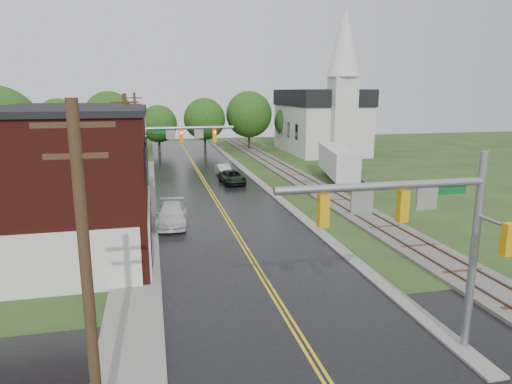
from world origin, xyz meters
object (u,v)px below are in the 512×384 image
object	(u,v)px
church	(323,114)
suv_dark	(232,177)
traffic_signal_far	(172,143)
tree_left_e	(119,128)
brick_building	(11,188)
utility_pole_b	(128,156)
pickup_white	(172,215)
utility_pole_a	(87,279)
utility_pole_c	(136,130)
sedan_silver	(224,171)
tree_left_c	(65,137)
semi_trailer	(338,161)
traffic_signal_near	(422,220)

from	to	relation	value
church	suv_dark	world-z (taller)	church
traffic_signal_far	suv_dark	world-z (taller)	traffic_signal_far
tree_left_e	brick_building	bearing A→B (deg)	-96.71
brick_building	utility_pole_b	world-z (taller)	utility_pole_b
suv_dark	utility_pole_b	bearing A→B (deg)	-131.60
pickup_white	utility_pole_a	bearing A→B (deg)	-93.50
traffic_signal_far	utility_pole_b	distance (m)	6.01
utility_pole_c	sedan_silver	size ratio (longest dim) A/B	2.31
brick_building	utility_pole_b	size ratio (longest dim) A/B	1.59
brick_building	utility_pole_a	bearing A→B (deg)	-69.25
tree_left_c	semi_trailer	bearing A→B (deg)	-15.21
traffic_signal_near	utility_pole_a	world-z (taller)	utility_pole_a
traffic_signal_far	pickup_white	xyz separation A→B (m)	(-0.54, -6.67, -4.25)
tree_left_c	pickup_white	bearing A→B (deg)	-63.31
traffic_signal_near	tree_left_c	size ratio (longest dim) A/B	0.96
church	sedan_silver	xyz separation A→B (m)	(-17.58, -15.81, -5.19)
utility_pole_b	utility_pole_c	size ratio (longest dim) A/B	1.00
utility_pole_c	traffic_signal_near	bearing A→B (deg)	-76.26
utility_pole_b	tree_left_e	world-z (taller)	utility_pole_b
suv_dark	traffic_signal_far	bearing A→B (deg)	-135.07
brick_building	pickup_white	bearing A→B (deg)	32.19
brick_building	traffic_signal_far	distance (m)	15.03
tree_left_e	sedan_silver	size ratio (longest dim) A/B	2.10
utility_pole_c	tree_left_e	size ratio (longest dim) A/B	1.10
pickup_white	tree_left_e	bearing A→B (deg)	105.02
tree_left_e	semi_trailer	distance (m)	26.21
traffic_signal_near	tree_left_e	size ratio (longest dim) A/B	0.90
tree_left_e	tree_left_c	bearing A→B (deg)	-129.81
church	utility_pole_a	xyz separation A→B (m)	(-26.80, -53.74, -1.11)
tree_left_c	suv_dark	size ratio (longest dim) A/B	1.64
traffic_signal_far	tree_left_e	size ratio (longest dim) A/B	0.90
church	traffic_signal_near	size ratio (longest dim) A/B	2.72
traffic_signal_far	utility_pole_c	bearing A→B (deg)	101.09
utility_pole_a	utility_pole_c	bearing A→B (deg)	90.00
church	traffic_signal_near	world-z (taller)	church
suv_dark	pickup_white	xyz separation A→B (m)	(-6.65, -13.36, 0.08)
utility_pole_a	tree_left_e	world-z (taller)	utility_pole_a
semi_trailer	utility_pole_c	bearing A→B (deg)	150.38
brick_building	utility_pole_b	xyz separation A→B (m)	(5.68, 7.00, 0.57)
brick_building	traffic_signal_far	bearing A→B (deg)	53.08
brick_building	tree_left_c	xyz separation A→B (m)	(-1.36, 24.90, 0.36)
utility_pole_a	tree_left_e	size ratio (longest dim) A/B	1.10
utility_pole_b	utility_pole_c	world-z (taller)	same
brick_building	utility_pole_b	distance (m)	9.03
brick_building	suv_dark	bearing A→B (deg)	51.03
suv_dark	semi_trailer	bearing A→B (deg)	-9.15
traffic_signal_near	utility_pole_b	bearing A→B (deg)	117.19
brick_building	utility_pole_c	world-z (taller)	utility_pole_c
tree_left_e	sedan_silver	xyz separation A→B (m)	(11.27, -7.98, -4.17)
church	utility_pole_a	world-z (taller)	church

